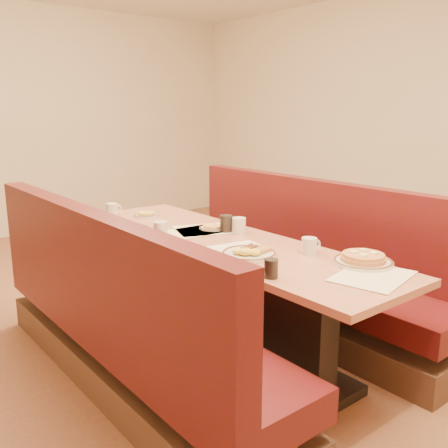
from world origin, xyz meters
TOP-DOWN VIEW (x-y plane):
  - ground at (0.00, 0.00)m, footprint 8.00×8.00m
  - room_envelope at (0.00, 0.00)m, footprint 6.04×8.04m
  - diner_table at (0.00, 0.00)m, footprint 0.70×2.50m
  - booth_left at (-0.73, 0.00)m, footprint 0.55×2.50m
  - booth_right at (0.73, 0.00)m, footprint 0.55×2.50m
  - placemat_near_left at (-0.12, -0.25)m, footprint 0.44×0.36m
  - placemat_near_right at (0.12, -1.02)m, footprint 0.47×0.39m
  - placemat_far_left at (-0.05, 0.27)m, footprint 0.39×0.30m
  - placemat_far_right at (0.08, 0.26)m, footprint 0.52×0.46m
  - pancake_plate at (0.25, -0.87)m, footprint 0.31×0.31m
  - eggs_plate at (-0.12, -0.38)m, footprint 0.31×0.31m
  - extra_plate_mid at (0.11, 0.26)m, footprint 0.19×0.19m
  - extra_plate_far at (-0.03, 0.91)m, footprint 0.20×0.20m
  - coffee_mug_a at (0.18, -0.56)m, footprint 0.12×0.09m
  - coffee_mug_b at (-0.26, 0.32)m, footprint 0.12×0.09m
  - coffee_mug_c at (0.19, 0.08)m, footprint 0.13×0.09m
  - coffee_mug_d at (-0.22, 1.10)m, footprint 0.13×0.09m
  - soda_tumbler_near at (-0.28, -0.72)m, footprint 0.07×0.07m
  - soda_tumbler_mid at (0.13, 0.14)m, footprint 0.08×0.08m

SIDE VIEW (x-z plane):
  - ground at x=0.00m, z-range 0.00..0.00m
  - booth_left at x=-0.73m, z-range -0.16..0.89m
  - booth_right at x=0.73m, z-range -0.16..0.89m
  - diner_table at x=0.00m, z-range 0.00..0.75m
  - placemat_near_left at x=-0.12m, z-range 0.75..0.76m
  - placemat_near_right at x=0.12m, z-range 0.75..0.76m
  - placemat_far_left at x=-0.05m, z-range 0.75..0.76m
  - placemat_far_right at x=0.08m, z-range 0.75..0.76m
  - extra_plate_mid at x=0.11m, z-range 0.74..0.78m
  - extra_plate_far at x=-0.03m, z-range 0.74..0.78m
  - eggs_plate at x=-0.12m, z-range 0.74..0.80m
  - pancake_plate at x=0.25m, z-range 0.74..0.81m
  - soda_tumbler_near at x=-0.28m, z-range 0.75..0.84m
  - coffee_mug_a at x=0.18m, z-range 0.75..0.85m
  - coffee_mug_d at x=-0.22m, z-range 0.75..0.85m
  - coffee_mug_b at x=-0.26m, z-range 0.75..0.85m
  - coffee_mug_c at x=0.19m, z-range 0.75..0.85m
  - soda_tumbler_mid at x=0.13m, z-range 0.75..0.87m
  - room_envelope at x=0.00m, z-range 0.52..3.34m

